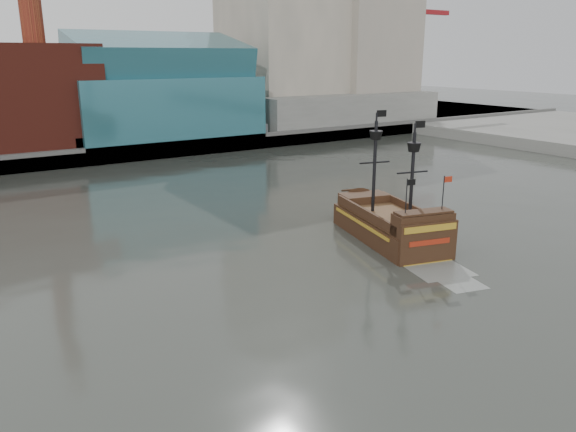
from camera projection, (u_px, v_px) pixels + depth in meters
ground at (445, 324)px, 33.37m from camera, size 400.00×400.00×0.00m
promenade_far at (73, 134)px, 107.01m from camera, size 220.00×60.00×2.00m
seawall at (120, 154)px, 83.23m from camera, size 220.00×1.00×2.60m
skyline at (100, 0)px, 97.28m from camera, size 149.00×45.00×62.00m
crane_a at (412, 39)px, 135.46m from camera, size 22.50×4.00×32.25m
crane_b at (410, 55)px, 149.53m from camera, size 19.10×4.00×26.25m
pirate_ship at (390, 228)px, 48.30m from camera, size 8.37×16.40×11.78m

